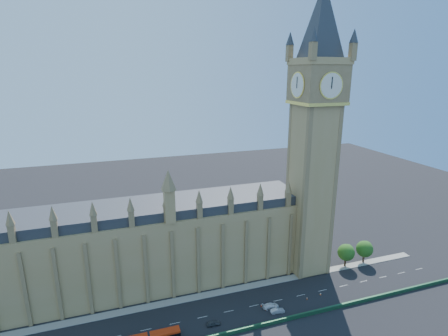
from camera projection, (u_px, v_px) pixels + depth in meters
name	position (u px, v px, depth m)	size (l,w,h in m)	color
ground	(216.00, 314.00, 101.25)	(400.00, 400.00, 0.00)	black
palace_westminster	(119.00, 249.00, 110.03)	(120.00, 20.00, 28.00)	#A3864F
elizabeth_tower	(316.00, 115.00, 111.21)	(20.59, 20.59, 105.00)	#A3864F
bridge_parapet	(226.00, 334.00, 92.86)	(160.00, 0.60, 1.20)	#1E4C2D
kerb_north	(207.00, 295.00, 109.92)	(160.00, 3.00, 0.16)	gray
tree_east_near	(347.00, 252.00, 124.97)	(6.00, 6.00, 8.50)	#382619
tree_east_far	(365.00, 248.00, 127.42)	(6.00, 6.00, 8.50)	#382619
car_grey	(213.00, 323.00, 96.64)	(1.54, 3.83, 1.31)	#3A3E41
car_silver	(278.00, 311.00, 101.69)	(1.45, 4.15, 1.37)	#ACADB4
car_white	(271.00, 306.00, 103.80)	(2.00, 4.91, 1.43)	silver
cone_a	(266.00, 309.00, 102.93)	(0.57, 0.57, 0.75)	black
cone_b	(307.00, 298.00, 107.82)	(0.52, 0.52, 0.62)	black
cone_c	(261.00, 305.00, 104.56)	(0.57, 0.57, 0.73)	black
cone_d	(321.00, 294.00, 109.92)	(0.55, 0.55, 0.67)	black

